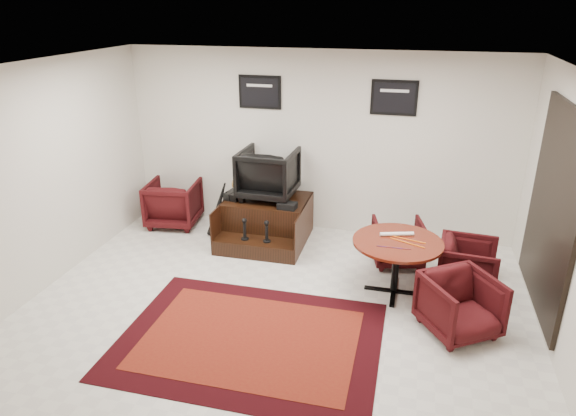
# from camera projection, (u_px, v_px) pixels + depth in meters

# --- Properties ---
(ground) EXTENTS (6.00, 6.00, 0.00)m
(ground) POSITION_uv_depth(u_px,v_px,m) (275.00, 310.00, 6.13)
(ground) COLOR beige
(ground) RESTS_ON ground
(room_shell) EXTENTS (6.02, 5.02, 2.81)m
(room_shell) POSITION_uv_depth(u_px,v_px,m) (313.00, 167.00, 5.48)
(room_shell) COLOR beige
(room_shell) RESTS_ON ground
(area_rug) EXTENTS (2.80, 2.10, 0.01)m
(area_rug) POSITION_uv_depth(u_px,v_px,m) (250.00, 339.00, 5.59)
(area_rug) COLOR black
(area_rug) RESTS_ON ground
(shine_podium) EXTENTS (1.25, 1.28, 0.64)m
(shine_podium) POSITION_uv_depth(u_px,v_px,m) (267.00, 221.00, 7.86)
(shine_podium) COLOR black
(shine_podium) RESTS_ON ground
(shine_chair) EXTENTS (0.84, 0.79, 0.84)m
(shine_chair) POSITION_uv_depth(u_px,v_px,m) (268.00, 171.00, 7.69)
(shine_chair) COLOR black
(shine_chair) RESTS_ON shine_podium
(shoes_pair) EXTENTS (0.28, 0.32, 0.11)m
(shoes_pair) POSITION_uv_depth(u_px,v_px,m) (234.00, 195.00, 7.78)
(shoes_pair) COLOR black
(shoes_pair) RESTS_ON shine_podium
(polish_kit) EXTENTS (0.28, 0.20, 0.09)m
(polish_kit) POSITION_uv_depth(u_px,v_px,m) (287.00, 206.00, 7.40)
(polish_kit) COLOR black
(polish_kit) RESTS_ON shine_podium
(umbrella_black) EXTENTS (0.29, 0.11, 0.79)m
(umbrella_black) POSITION_uv_depth(u_px,v_px,m) (220.00, 213.00, 7.89)
(umbrella_black) COLOR black
(umbrella_black) RESTS_ON ground
(umbrella_hooked) EXTENTS (0.35, 0.13, 0.93)m
(umbrella_hooked) POSITION_uv_depth(u_px,v_px,m) (218.00, 209.00, 7.89)
(umbrella_hooked) COLOR black
(umbrella_hooked) RESTS_ON ground
(armchair_side) EXTENTS (0.87, 0.83, 0.81)m
(armchair_side) POSITION_uv_depth(u_px,v_px,m) (173.00, 201.00, 8.35)
(armchair_side) COLOR black
(armchair_side) RESTS_ON ground
(meeting_table) EXTENTS (1.10, 1.10, 0.72)m
(meeting_table) POSITION_uv_depth(u_px,v_px,m) (397.00, 247.00, 6.27)
(meeting_table) COLOR #451009
(meeting_table) RESTS_ON ground
(table_chair_back) EXTENTS (0.79, 0.76, 0.68)m
(table_chair_back) POSITION_uv_depth(u_px,v_px,m) (398.00, 240.00, 7.13)
(table_chair_back) COLOR black
(table_chair_back) RESTS_ON ground
(table_chair_window) EXTENTS (0.71, 0.75, 0.72)m
(table_chair_window) POSITION_uv_depth(u_px,v_px,m) (468.00, 263.00, 6.48)
(table_chair_window) COLOR black
(table_chair_window) RESTS_ON ground
(table_chair_corner) EXTENTS (0.98, 0.97, 0.74)m
(table_chair_corner) POSITION_uv_depth(u_px,v_px,m) (460.00, 303.00, 5.60)
(table_chair_corner) COLOR black
(table_chair_corner) RESTS_ON ground
(paper_roll) EXTENTS (0.42, 0.17, 0.05)m
(paper_roll) POSITION_uv_depth(u_px,v_px,m) (397.00, 234.00, 6.37)
(paper_roll) COLOR white
(paper_roll) RESTS_ON meeting_table
(table_clutter) EXTENTS (0.57, 0.34, 0.01)m
(table_clutter) POSITION_uv_depth(u_px,v_px,m) (404.00, 242.00, 6.19)
(table_clutter) COLOR orange
(table_clutter) RESTS_ON meeting_table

